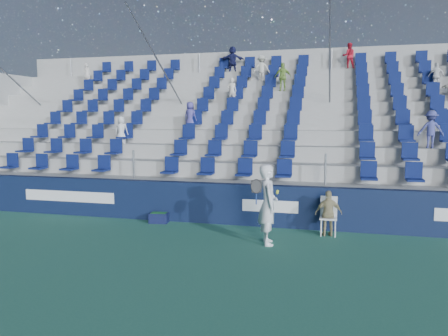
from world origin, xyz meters
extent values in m
plane|color=#307058|center=(0.00, 0.00, 0.00)|extent=(70.00, 70.00, 0.00)
cube|color=#0F1A39|center=(0.00, 3.15, 0.60)|extent=(24.00, 0.30, 1.20)
cube|color=white|center=(-5.00, 2.99, 0.62)|extent=(3.20, 0.02, 0.34)
cube|color=white|center=(1.50, 2.99, 0.62)|extent=(1.60, 0.02, 0.34)
cube|color=#A6A6A0|center=(0.00, 3.72, 0.60)|extent=(24.00, 0.85, 1.20)
cube|color=#A6A6A0|center=(0.00, 4.57, 0.85)|extent=(24.00, 0.85, 1.70)
cube|color=#A6A6A0|center=(0.00, 5.42, 1.10)|extent=(24.00, 0.85, 2.20)
cube|color=#A6A6A0|center=(0.00, 6.28, 1.35)|extent=(24.00, 0.85, 2.70)
cube|color=#A6A6A0|center=(0.00, 7.12, 1.60)|extent=(24.00, 0.85, 3.20)
cube|color=#A6A6A0|center=(0.00, 7.97, 1.85)|extent=(24.00, 0.85, 3.70)
cube|color=#A6A6A0|center=(0.00, 8.82, 2.10)|extent=(24.00, 0.85, 4.20)
cube|color=#A6A6A0|center=(0.00, 9.68, 2.35)|extent=(24.00, 0.85, 4.70)
cube|color=#A6A6A0|center=(0.00, 10.52, 2.60)|extent=(24.00, 0.85, 5.20)
cube|color=#A6A6A0|center=(0.00, 11.20, 3.10)|extent=(24.00, 0.50, 6.20)
cube|color=#0D194F|center=(0.00, 3.72, 1.55)|extent=(16.05, 0.50, 0.70)
cube|color=#0D194F|center=(0.00, 4.57, 2.05)|extent=(16.05, 0.50, 0.70)
cube|color=#0D194F|center=(0.00, 5.42, 2.55)|extent=(16.05, 0.50, 0.70)
cube|color=#0D194F|center=(0.00, 6.28, 3.05)|extent=(16.05, 0.50, 0.70)
cube|color=#0D194F|center=(0.00, 7.12, 3.55)|extent=(16.05, 0.50, 0.70)
cube|color=#0D194F|center=(0.00, 7.97, 4.05)|extent=(16.05, 0.50, 0.70)
cube|color=#0D194F|center=(0.00, 8.82, 4.55)|extent=(16.05, 0.50, 0.70)
cube|color=#0D194F|center=(0.00, 9.68, 5.05)|extent=(16.05, 0.50, 0.70)
cube|color=#0D194F|center=(0.00, 10.52, 5.55)|extent=(16.05, 0.50, 0.70)
cylinder|color=gray|center=(-3.00, 7.12, 4.35)|extent=(0.06, 7.68, 4.55)
cylinder|color=gray|center=(3.00, 7.12, 4.35)|extent=(0.06, 7.68, 4.55)
cylinder|color=gray|center=(-9.80, 7.12, 4.35)|extent=(0.06, 7.68, 4.55)
imported|color=beige|center=(-0.79, 7.93, 4.21)|extent=(0.37, 0.24, 1.01)
imported|color=#85AF46|center=(1.13, 8.77, 4.78)|extent=(0.72, 0.44, 1.15)
imported|color=#171A46|center=(-1.37, 10.47, 5.78)|extent=(1.12, 0.66, 1.16)
imported|color=silver|center=(-4.33, 5.38, 2.69)|extent=(0.53, 0.40, 0.98)
imported|color=#40468D|center=(6.07, 5.38, 2.77)|extent=(0.76, 0.47, 1.15)
imported|color=white|center=(6.83, 8.77, 4.69)|extent=(0.59, 0.30, 0.97)
imported|color=beige|center=(0.11, 9.62, 5.24)|extent=(0.74, 0.48, 1.09)
imported|color=red|center=(3.71, 10.47, 5.75)|extent=(0.59, 0.49, 1.10)
imported|color=#45408D|center=(-1.97, 6.23, 3.21)|extent=(0.57, 0.45, 1.03)
imported|color=beige|center=(-8.27, 9.62, 5.21)|extent=(0.38, 0.26, 1.01)
imported|color=white|center=(1.69, 1.34, 1.00)|extent=(0.65, 0.83, 1.99)
cylinder|color=navy|center=(1.44, 1.09, 1.17)|extent=(0.03, 0.03, 0.28)
torus|color=black|center=(1.44, 1.09, 1.47)|extent=(0.30, 0.17, 0.28)
plane|color=#262626|center=(1.44, 1.09, 1.47)|extent=(0.30, 0.16, 0.29)
sphere|color=gold|center=(1.94, 1.14, 1.33)|extent=(0.07, 0.07, 0.07)
sphere|color=gold|center=(1.94, 1.20, 1.36)|extent=(0.07, 0.07, 0.07)
cube|color=white|center=(3.13, 2.55, 0.47)|extent=(0.45, 0.45, 0.04)
cube|color=white|center=(3.13, 2.76, 0.75)|extent=(0.45, 0.05, 0.55)
cylinder|color=white|center=(2.95, 2.37, 0.22)|extent=(0.03, 0.03, 0.45)
cylinder|color=white|center=(3.31, 2.37, 0.22)|extent=(0.03, 0.03, 0.45)
cylinder|color=white|center=(2.95, 2.73, 0.22)|extent=(0.03, 0.03, 0.45)
cylinder|color=white|center=(3.31, 2.73, 0.22)|extent=(0.03, 0.03, 0.45)
imported|color=tan|center=(3.13, 2.50, 0.61)|extent=(0.76, 0.44, 1.21)
cube|color=#0F1438|center=(-1.80, 2.75, 0.15)|extent=(0.59, 0.43, 0.30)
cube|color=#1E662D|center=(-1.80, 2.75, 0.22)|extent=(0.48, 0.31, 0.18)
camera|label=1|loc=(3.26, -9.16, 3.07)|focal=35.00mm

